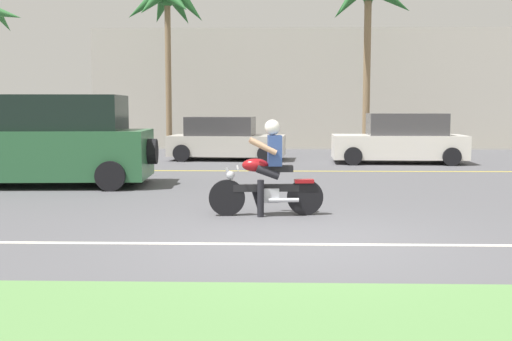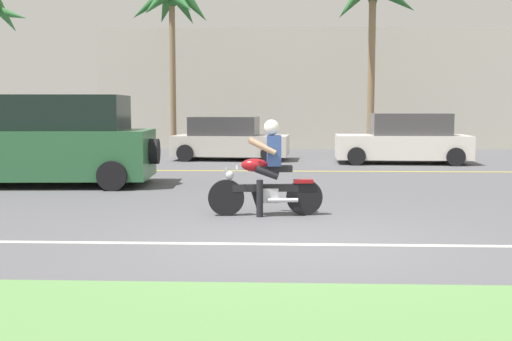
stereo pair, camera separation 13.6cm
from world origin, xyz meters
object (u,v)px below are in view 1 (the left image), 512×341
(parked_car_2, at_px, (400,140))
(palm_tree_0, at_px, (368,5))
(suv_nearby, at_px, (44,142))
(parked_car_1, at_px, (225,140))
(parked_car_0, at_px, (49,141))
(palm_tree_2, at_px, (168,9))
(motorcyclist, at_px, (267,175))
(motorcyclist_distant, at_px, (80,151))

(parked_car_2, bearing_deg, palm_tree_0, 95.45)
(suv_nearby, height_order, palm_tree_0, palm_tree_0)
(suv_nearby, xyz_separation_m, parked_car_1, (3.54, 7.03, -0.30))
(parked_car_0, relative_size, palm_tree_2, 0.56)
(palm_tree_2, bearing_deg, suv_nearby, -95.84)
(motorcyclist, distance_m, parked_car_1, 10.86)
(parked_car_0, height_order, motorcyclist_distant, parked_car_0)
(palm_tree_0, relative_size, palm_tree_2, 1.04)
(motorcyclist_distant, bearing_deg, parked_car_0, 123.24)
(motorcyclist, distance_m, motorcyclist_distant, 8.54)
(parked_car_2, xyz_separation_m, palm_tree_2, (-8.13, 4.46, 4.83))
(palm_tree_0, bearing_deg, parked_car_1, -146.72)
(parked_car_0, height_order, palm_tree_2, palm_tree_2)
(motorcyclist, xyz_separation_m, parked_car_1, (-1.52, 10.76, 0.02))
(parked_car_1, height_order, palm_tree_0, palm_tree_0)
(motorcyclist_distant, bearing_deg, palm_tree_2, 80.54)
(parked_car_0, bearing_deg, motorcyclist_distant, -56.76)
(motorcyclist, relative_size, motorcyclist_distant, 1.24)
(suv_nearby, height_order, motorcyclist_distant, suv_nearby)
(motorcyclist, xyz_separation_m, parked_car_2, (4.14, 9.64, 0.07))
(palm_tree_0, distance_m, palm_tree_2, 7.70)
(parked_car_2, xyz_separation_m, palm_tree_0, (-0.43, 4.54, 4.96))
(parked_car_2, distance_m, palm_tree_2, 10.46)
(motorcyclist_distant, bearing_deg, parked_car_2, 17.10)
(suv_nearby, distance_m, palm_tree_2, 11.39)
(motorcyclist, bearing_deg, parked_car_2, 66.77)
(parked_car_1, bearing_deg, palm_tree_0, 33.28)
(parked_car_0, relative_size, parked_car_2, 0.88)
(motorcyclist_distant, bearing_deg, parked_car_1, 47.19)
(palm_tree_0, height_order, motorcyclist_distant, palm_tree_0)
(parked_car_0, distance_m, motorcyclist_distant, 3.55)
(suv_nearby, bearing_deg, palm_tree_2, 84.16)
(motorcyclist, xyz_separation_m, parked_car_0, (-7.16, 9.73, 0.03))
(parked_car_0, distance_m, palm_tree_0, 12.77)
(parked_car_2, bearing_deg, suv_nearby, -147.24)
(motorcyclist, bearing_deg, suv_nearby, 143.62)
(palm_tree_2, bearing_deg, palm_tree_0, 0.63)
(suv_nearby, distance_m, motorcyclist_distant, 3.07)
(motorcyclist, distance_m, parked_car_0, 12.08)
(motorcyclist, relative_size, palm_tree_0, 0.27)
(parked_car_1, distance_m, palm_tree_0, 8.01)
(motorcyclist, relative_size, parked_car_1, 0.47)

